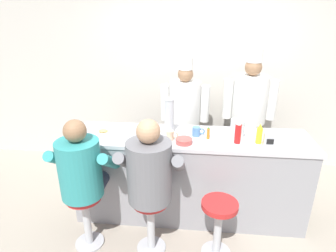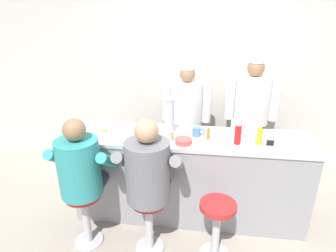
% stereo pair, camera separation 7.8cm
% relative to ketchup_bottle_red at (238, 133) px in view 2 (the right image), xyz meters
% --- Properties ---
extents(ground_plane, '(20.00, 20.00, 0.00)m').
position_rel_ketchup_bottle_red_xyz_m(ground_plane, '(-0.47, -0.20, -1.11)').
color(ground_plane, '#9E9384').
extents(wall_back, '(10.00, 0.06, 2.70)m').
position_rel_ketchup_bottle_red_xyz_m(wall_back, '(-0.47, 1.48, 0.24)').
color(wall_back, beige).
rests_on(wall_back, ground_plane).
extents(diner_counter, '(2.54, 0.64, 0.99)m').
position_rel_ketchup_bottle_red_xyz_m(diner_counter, '(-0.47, 0.12, -0.61)').
color(diner_counter, gray).
rests_on(diner_counter, ground_plane).
extents(ketchup_bottle_red, '(0.06, 0.06, 0.25)m').
position_rel_ketchup_bottle_red_xyz_m(ketchup_bottle_red, '(0.00, 0.00, 0.00)').
color(ketchup_bottle_red, red).
rests_on(ketchup_bottle_red, diner_counter).
extents(mustard_bottle_yellow, '(0.06, 0.06, 0.21)m').
position_rel_ketchup_bottle_red_xyz_m(mustard_bottle_yellow, '(0.21, 0.02, -0.02)').
color(mustard_bottle_yellow, yellow).
rests_on(mustard_bottle_yellow, diner_counter).
extents(hot_sauce_bottle_orange, '(0.03, 0.03, 0.12)m').
position_rel_ketchup_bottle_red_xyz_m(hot_sauce_bottle_orange, '(-0.29, 0.07, -0.06)').
color(hot_sauce_bottle_orange, orange).
rests_on(hot_sauce_bottle_orange, diner_counter).
extents(water_pitcher_clear, '(0.16, 0.14, 0.20)m').
position_rel_ketchup_bottle_red_xyz_m(water_pitcher_clear, '(0.01, 0.14, -0.02)').
color(water_pitcher_clear, silver).
rests_on(water_pitcher_clear, diner_counter).
extents(breakfast_plate, '(0.23, 0.23, 0.05)m').
position_rel_ketchup_bottle_red_xyz_m(breakfast_plate, '(-1.42, 0.09, -0.10)').
color(breakfast_plate, white).
rests_on(breakfast_plate, diner_counter).
extents(cereal_bowl, '(0.17, 0.17, 0.05)m').
position_rel_ketchup_bottle_red_xyz_m(cereal_bowl, '(-0.53, -0.06, -0.09)').
color(cereal_bowl, '#B24C47').
rests_on(cereal_bowl, diner_counter).
extents(coffee_mug_blue, '(0.14, 0.09, 0.10)m').
position_rel_ketchup_bottle_red_xyz_m(coffee_mug_blue, '(-0.41, 0.14, -0.07)').
color(coffee_mug_blue, '#4C7AB2').
rests_on(coffee_mug_blue, diner_counter).
extents(coffee_mug_tan, '(0.13, 0.08, 0.10)m').
position_rel_ketchup_bottle_red_xyz_m(coffee_mug_tan, '(-0.68, 0.01, -0.07)').
color(coffee_mug_tan, beige).
rests_on(coffee_mug_tan, diner_counter).
extents(cup_stack_steel, '(0.11, 0.11, 0.38)m').
position_rel_ketchup_bottle_red_xyz_m(cup_stack_steel, '(-0.71, 0.20, 0.07)').
color(cup_stack_steel, '#B7BABF').
rests_on(cup_stack_steel, diner_counter).
extents(napkin_dispenser_chrome, '(0.11, 0.07, 0.15)m').
position_rel_ketchup_bottle_red_xyz_m(napkin_dispenser_chrome, '(0.29, -0.07, -0.04)').
color(napkin_dispenser_chrome, silver).
rests_on(napkin_dispenser_chrome, diner_counter).
extents(diner_seated_teal, '(0.60, 0.59, 1.36)m').
position_rel_ketchup_bottle_red_xyz_m(diner_seated_teal, '(-1.47, -0.45, -0.27)').
color(diner_seated_teal, '#B2B5BA').
rests_on(diner_seated_teal, ground_plane).
extents(diner_seated_grey, '(0.62, 0.61, 1.39)m').
position_rel_ketchup_bottle_red_xyz_m(diner_seated_grey, '(-0.82, -0.45, -0.26)').
color(diner_seated_grey, '#B2B5BA').
rests_on(diner_seated_grey, ground_plane).
extents(empty_stool_round, '(0.34, 0.34, 0.60)m').
position_rel_ketchup_bottle_red_xyz_m(empty_stool_round, '(-0.18, -0.48, -0.70)').
color(empty_stool_round, '#B2B5BA').
rests_on(empty_stool_round, ground_plane).
extents(cook_in_whites_near, '(0.66, 0.42, 1.69)m').
position_rel_ketchup_bottle_red_xyz_m(cook_in_whites_near, '(-0.58, 1.02, -0.18)').
color(cook_in_whites_near, '#232328').
rests_on(cook_in_whites_near, ground_plane).
extents(cook_in_whites_far, '(0.71, 0.45, 1.81)m').
position_rel_ketchup_bottle_red_xyz_m(cook_in_whites_far, '(0.28, 1.05, -0.11)').
color(cook_in_whites_far, '#232328').
rests_on(cook_in_whites_far, ground_plane).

